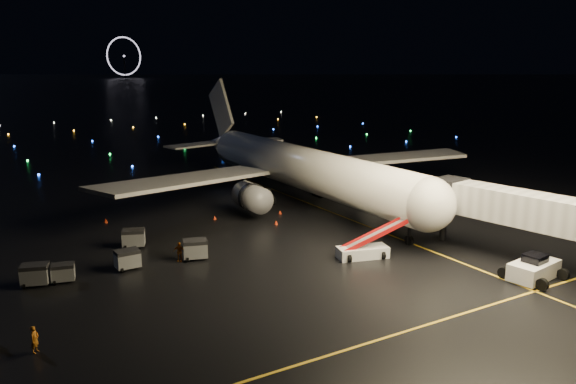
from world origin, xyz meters
name	(u,v)px	position (x,y,z in m)	size (l,w,h in m)	color
ground	(12,98)	(0.00, 300.00, 0.00)	(2000.00, 2000.00, 0.00)	black
lane_centre	(349,219)	(12.00, 15.00, 0.01)	(0.25, 80.00, 0.02)	gold
lane_cross	(367,344)	(-5.00, -10.00, 0.01)	(60.00, 0.25, 0.02)	gold
airliner	(289,142)	(11.32, 27.66, 7.71)	(54.39, 51.67, 15.41)	silver
pushback_tug	(534,267)	(14.14, -8.23, 1.11)	(4.67, 2.45, 2.22)	silver
belt_loader	(363,240)	(5.07, 3.43, 1.69)	(6.98, 1.90, 3.38)	silver
crew_a	(35,339)	(-23.72, -0.31, 0.89)	(0.65, 0.43, 1.78)	orange
crew_c	(179,252)	(-10.12, 11.17, 0.93)	(1.09, 0.45, 1.86)	orange
safety_cone_0	(276,222)	(3.53, 17.33, 0.25)	(0.44, 0.44, 0.50)	#F53C14
safety_cone_1	(280,212)	(6.18, 21.07, 0.23)	(0.41, 0.41, 0.46)	#F53C14
safety_cone_2	(215,218)	(-1.66, 22.78, 0.22)	(0.39, 0.39, 0.45)	#F53C14
safety_cone_3	(106,220)	(-12.99, 27.88, 0.27)	(0.48, 0.48, 0.55)	#F53C14
ferris_wheel	(124,58)	(170.00, 720.00, 26.00)	(50.00, 4.00, 52.00)	black
taxiway_lights	(86,138)	(0.00, 106.00, 0.18)	(164.00, 92.00, 0.36)	black
baggage_cart_0	(195,249)	(-8.63, 11.00, 0.93)	(2.20, 1.54, 1.87)	gray
baggage_cart_1	(134,238)	(-12.61, 17.42, 0.91)	(2.14, 1.50, 1.82)	gray
baggage_cart_2	(127,259)	(-14.75, 11.61, 0.88)	(2.07, 1.45, 1.76)	gray
baggage_cart_3	(35,275)	(-22.29, 11.65, 0.90)	(2.12, 1.48, 1.80)	gray
baggage_cart_4	(63,273)	(-20.20, 11.33, 0.78)	(1.83, 1.28, 1.55)	gray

